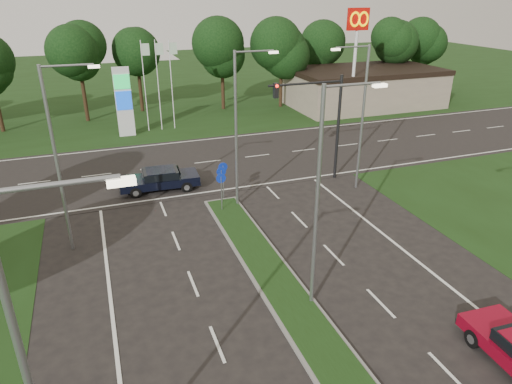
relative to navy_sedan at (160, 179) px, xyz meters
name	(u,v)px	position (x,y,z in m)	size (l,w,h in m)	color
verge_far	(142,88)	(3.16, 35.00, -0.73)	(160.00, 50.00, 0.02)	black
cross_road	(195,164)	(3.16, 4.00, -0.73)	(160.00, 12.00, 0.02)	black
median_kerb	(316,338)	(3.16, -16.00, -0.67)	(2.00, 26.00, 0.12)	slate
commercial_building	(364,88)	(25.16, 16.00, 1.27)	(16.00, 9.00, 4.00)	gray
streetlight_median_near	(323,190)	(4.16, -14.00, 4.35)	(2.53, 0.22, 9.00)	gray
streetlight_median_far	(239,123)	(4.16, -4.00, 4.35)	(2.53, 0.22, 9.00)	gray
streetlight_left_near	(38,372)	(-5.14, -20.00, 4.35)	(2.53, 0.22, 9.00)	gray
streetlight_left_far	(60,152)	(-5.14, -6.00, 4.35)	(2.53, 0.22, 9.00)	gray
streetlight_right_far	(360,111)	(11.96, -4.00, 4.35)	(2.53, 0.22, 9.00)	gray
traffic_signal	(321,113)	(10.35, -2.00, 3.92)	(5.10, 0.42, 7.00)	black
median_signs	(222,178)	(3.16, -3.60, 0.98)	(1.16, 1.76, 2.38)	gray
gas_pylon	(126,100)	(-0.63, 13.05, 2.46)	(5.80, 1.26, 8.00)	silver
mcdonalds_sign	(357,35)	(21.16, 11.97, 7.25)	(2.20, 0.47, 10.40)	silver
treeline_far	(156,46)	(3.26, 19.93, 6.10)	(6.00, 6.00, 9.90)	black
navy_sedan	(160,179)	(0.00, 0.00, 0.00)	(5.05, 2.29, 1.36)	black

